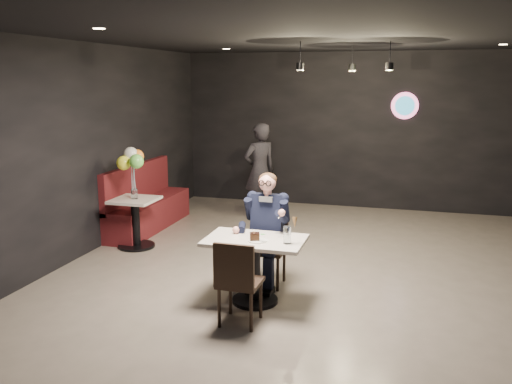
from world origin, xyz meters
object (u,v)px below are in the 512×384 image
(sundae_glass, at_px, (287,235))
(side_table, at_px, (136,222))
(seated_man, at_px, (268,228))
(passerby, at_px, (260,170))
(main_table, at_px, (255,271))
(chair_near, at_px, (240,281))
(balloon_vase, at_px, (134,194))
(booth_bench, at_px, (148,197))
(chair_far, at_px, (268,249))

(sundae_glass, relative_size, side_table, 0.24)
(side_table, bearing_deg, seated_man, -22.04)
(passerby, bearing_deg, sundae_glass, 65.56)
(main_table, bearing_deg, passerby, 104.85)
(sundae_glass, height_order, passerby, passerby)
(chair_near, bearing_deg, passerby, 103.86)
(side_table, height_order, balloon_vase, balloon_vase)
(chair_near, bearing_deg, balloon_vase, 139.27)
(chair_near, distance_m, booth_bench, 3.99)
(sundae_glass, bearing_deg, main_table, 169.09)
(seated_man, bearing_deg, booth_bench, 143.34)
(booth_bench, xyz_separation_m, passerby, (1.58, 1.31, 0.31))
(side_table, xyz_separation_m, passerby, (1.28, 2.31, 0.47))
(passerby, bearing_deg, seated_man, 63.05)
(main_table, bearing_deg, seated_man, 90.00)
(chair_near, xyz_separation_m, passerby, (-1.01, 4.34, 0.40))
(passerby, bearing_deg, side_table, 16.82)
(side_table, height_order, passerby, passerby)
(chair_near, distance_m, passerby, 4.48)
(main_table, distance_m, sundae_glass, 0.61)
(sundae_glass, bearing_deg, booth_bench, 139.35)
(chair_far, relative_size, chair_near, 1.00)
(main_table, xyz_separation_m, balloon_vase, (-2.29, 1.48, 0.45))
(seated_man, height_order, side_table, seated_man)
(seated_man, distance_m, side_table, 2.49)
(side_table, relative_size, passerby, 0.45)
(chair_far, height_order, booth_bench, booth_bench)
(chair_near, bearing_deg, sundae_glass, 52.34)
(chair_far, distance_m, seated_man, 0.26)
(chair_far, height_order, chair_near, same)
(balloon_vase, bearing_deg, seated_man, -22.04)
(chair_far, xyz_separation_m, passerby, (-1.01, 3.24, 0.40))
(main_table, bearing_deg, balloon_vase, 147.17)
(chair_near, xyz_separation_m, sundae_glass, (0.38, 0.48, 0.38))
(chair_far, bearing_deg, balloon_vase, 157.96)
(sundae_glass, distance_m, passerby, 4.11)
(main_table, distance_m, chair_near, 0.56)
(chair_far, xyz_separation_m, chair_near, (0.00, -1.10, 0.00))
(main_table, height_order, chair_far, chair_far)
(main_table, xyz_separation_m, chair_near, (0.00, -0.55, 0.09))
(seated_man, xyz_separation_m, side_table, (-2.29, 0.93, -0.33))
(seated_man, distance_m, booth_bench, 3.23)
(chair_near, relative_size, balloon_vase, 6.20)
(chair_far, distance_m, chair_near, 1.10)
(sundae_glass, height_order, balloon_vase, sundae_glass)
(chair_near, bearing_deg, chair_far, 90.83)
(main_table, xyz_separation_m, seated_man, (0.00, 0.55, 0.34))
(seated_man, distance_m, sundae_glass, 0.74)
(booth_bench, bearing_deg, seated_man, -36.66)
(chair_near, relative_size, sundae_glass, 4.88)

